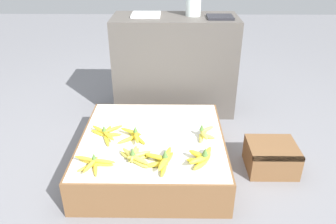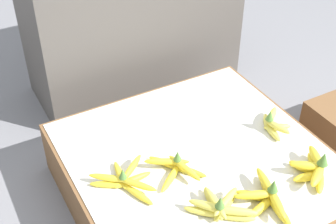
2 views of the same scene
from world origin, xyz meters
name	(u,v)px [view 2 (image 2 of 2)]	position (x,y,z in m)	size (l,w,h in m)	color
ground_plane	(197,200)	(0.00, 0.00, 0.00)	(10.00, 10.00, 0.00)	slate
display_platform	(198,179)	(0.00, 0.00, 0.12)	(0.93, 0.94, 0.24)	brown
back_vendor_table	(132,13)	(0.15, 0.88, 0.41)	(1.02, 0.45, 0.82)	#4C4742
banana_bunch_front_midleft	(220,207)	(-0.08, -0.26, 0.27)	(0.20, 0.20, 0.09)	#DBCC4C
banana_bunch_front_midright	(266,197)	(0.07, -0.30, 0.27)	(0.18, 0.24, 0.10)	yellow
banana_bunch_front_right	(313,169)	(0.29, -0.27, 0.27)	(0.16, 0.19, 0.11)	yellow
banana_bunch_middle_left	(125,180)	(-0.30, 0.00, 0.26)	(0.22, 0.25, 0.08)	yellow
banana_bunch_middle_midleft	(176,167)	(-0.12, -0.03, 0.26)	(0.19, 0.22, 0.09)	yellow
banana_bunch_middle_right	(273,124)	(0.33, -0.01, 0.27)	(0.11, 0.18, 0.10)	#DBCC4C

